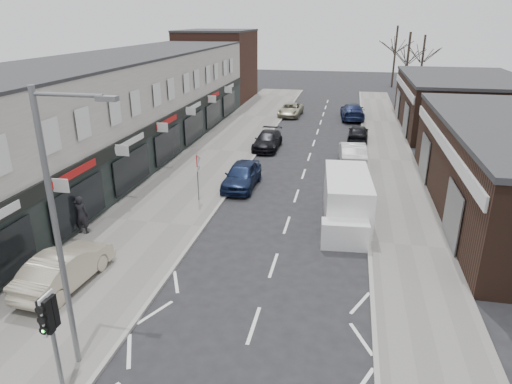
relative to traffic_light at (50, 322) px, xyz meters
The scene contains 21 objects.
ground 5.41m from the traffic_light, 24.61° to the left, with size 160.00×160.00×0.00m, color black.
pavement_left 24.24m from the traffic_light, 95.59° to the left, with size 5.50×64.00×0.12m, color slate.
pavement_right 26.18m from the traffic_light, 67.09° to the left, with size 3.50×64.00×0.12m, color slate.
shop_terrace_left 23.39m from the traffic_light, 112.93° to the left, with size 8.00×41.00×7.10m, color beige.
brick_block_far 47.91m from the traffic_light, 100.95° to the left, with size 8.00×10.00×8.00m, color #49281F.
right_unit_far 39.78m from the traffic_light, 64.86° to the left, with size 10.00×16.00×4.50m, color #331F17.
tree_far_a 51.84m from the traffic_light, 75.00° to the left, with size 3.60×3.60×8.00m, color #382D26, non-canonical shape.
tree_far_b 58.28m from the traffic_light, 74.15° to the left, with size 3.60×3.60×7.50m, color #382D26, non-canonical shape.
tree_far_c 63.39m from the traffic_light, 78.25° to the left, with size 3.60×3.60×8.50m, color #382D26, non-canonical shape.
traffic_light is the anchor object (origin of this frame).
street_lamp 2.52m from the traffic_light, 95.88° to the left, with size 2.23×0.22×8.00m.
warning_sign 14.04m from the traffic_light, 93.10° to the left, with size 0.12×0.80×2.70m.
white_van 14.94m from the traffic_light, 60.99° to the left, with size 2.51×6.19×2.36m.
sedan_on_pavement 5.91m from the traffic_light, 121.62° to the left, with size 1.51×4.34×1.43m, color beige.
pedestrian 10.29m from the traffic_light, 118.08° to the left, with size 0.68×0.45×1.86m, color black.
parked_car_left_a 16.93m from the traffic_light, 86.60° to the left, with size 1.79×4.44×1.51m, color #131F3D.
parked_car_left_b 25.65m from the traffic_light, 87.76° to the left, with size 1.86×4.57×1.33m, color black.
parked_car_left_c 38.51m from the traffic_light, 88.36° to the left, with size 2.14×4.64×1.29m, color #9E9A7E.
parked_car_right_a 24.10m from the traffic_light, 71.97° to the left, with size 1.66×4.75×1.57m, color silver.
parked_car_right_b 30.48m from the traffic_light, 74.95° to the left, with size 1.61×4.00×1.36m, color black.
parked_car_right_c 38.86m from the traffic_light, 79.07° to the left, with size 2.21×5.44×1.58m, color #141C3E.
Camera 1 is at (2.59, -10.31, 9.59)m, focal length 32.00 mm.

